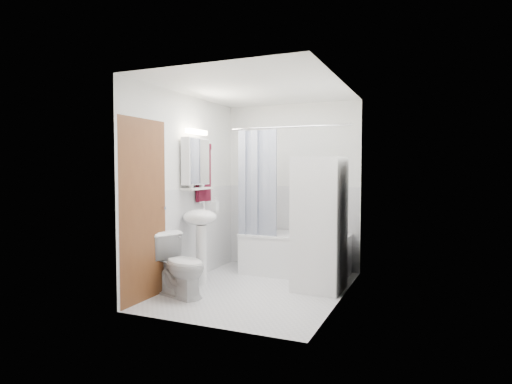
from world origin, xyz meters
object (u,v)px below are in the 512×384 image
at_px(sink, 200,229).
at_px(washer_dryer, 319,224).
at_px(toilet, 180,265).
at_px(bathtub, 295,252).

distance_m(sink, washer_dryer, 1.48).
distance_m(sink, toilet, 0.63).
bearing_deg(bathtub, sink, -133.67).
bearing_deg(toilet, washer_dryer, -39.47).
bearing_deg(washer_dryer, bathtub, 130.75).
height_order(sink, washer_dryer, washer_dryer).
bearing_deg(bathtub, toilet, -120.97).
relative_size(sink, washer_dryer, 0.65).
xyz_separation_m(bathtub, sink, (-0.93, -0.97, 0.40)).
relative_size(sink, toilet, 1.45).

